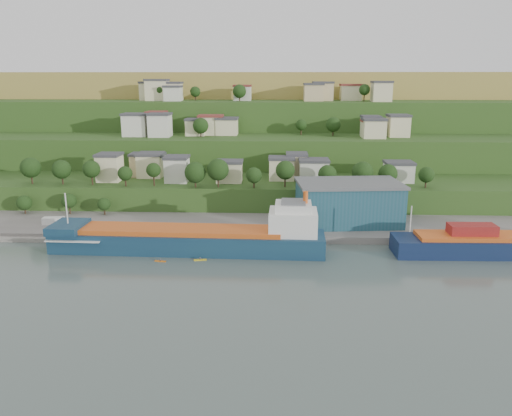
{
  "coord_description": "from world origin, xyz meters",
  "views": [
    {
      "loc": [
        18.05,
        -118.25,
        44.91
      ],
      "look_at": [
        12.69,
        15.0,
        10.25
      ],
      "focal_mm": 35.0,
      "sensor_mm": 36.0,
      "label": 1
    }
  ],
  "objects_px": {
    "warehouse": "(348,202)",
    "kayak_orange": "(160,261)",
    "cargo_ship_near": "(197,240)",
    "caravan": "(53,222)"
  },
  "relations": [
    {
      "from": "warehouse",
      "to": "caravan",
      "type": "relative_size",
      "value": 5.3
    },
    {
      "from": "cargo_ship_near",
      "to": "kayak_orange",
      "type": "xyz_separation_m",
      "value": [
        -8.02,
        -8.52,
        -2.77
      ]
    },
    {
      "from": "caravan",
      "to": "kayak_orange",
      "type": "bearing_deg",
      "value": -39.99
    },
    {
      "from": "warehouse",
      "to": "kayak_orange",
      "type": "height_order",
      "value": "warehouse"
    },
    {
      "from": "cargo_ship_near",
      "to": "warehouse",
      "type": "relative_size",
      "value": 2.24
    },
    {
      "from": "kayak_orange",
      "to": "cargo_ship_near",
      "type": "bearing_deg",
      "value": 55.67
    },
    {
      "from": "warehouse",
      "to": "caravan",
      "type": "xyz_separation_m",
      "value": [
        -89.7,
        -5.06,
        -5.79
      ]
    },
    {
      "from": "caravan",
      "to": "kayak_orange",
      "type": "distance_m",
      "value": 46.16
    },
    {
      "from": "cargo_ship_near",
      "to": "caravan",
      "type": "xyz_separation_m",
      "value": [
        -46.51,
        16.85,
        -0.35
      ]
    },
    {
      "from": "cargo_ship_near",
      "to": "kayak_orange",
      "type": "relative_size",
      "value": 24.56
    }
  ]
}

